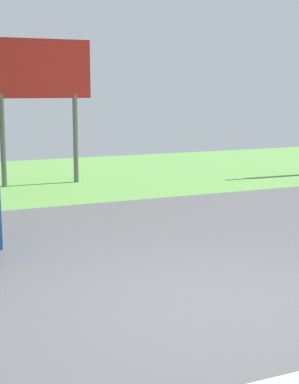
{
  "coord_description": "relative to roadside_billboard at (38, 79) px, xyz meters",
  "views": [
    {
      "loc": [
        -3.23,
        -5.43,
        2.33
      ],
      "look_at": [
        -0.33,
        1.0,
        1.1
      ],
      "focal_mm": 55.72,
      "sensor_mm": 36.0,
      "label": 1
    }
  ],
  "objects": [
    {
      "name": "ground_plane",
      "position": [
        -0.3,
        -5.93,
        -2.6
      ],
      "size": [
        40.0,
        22.0,
        0.2
      ],
      "color": "#4C4C4F"
    },
    {
      "name": "roadside_billboard",
      "position": [
        0.0,
        0.0,
        0.0
      ],
      "size": [
        2.6,
        0.12,
        3.5
      ],
      "color": "slate",
      "rests_on": "ground_plane"
    }
  ]
}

